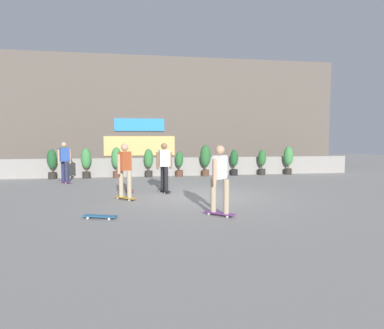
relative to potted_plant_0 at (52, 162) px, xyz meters
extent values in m
plane|color=gray|center=(5.76, -5.55, -0.76)|extent=(48.00, 48.00, 0.00)
cube|color=gray|center=(5.76, 0.45, -0.31)|extent=(18.00, 0.40, 0.90)
cube|color=#60564C|center=(5.76, 4.45, 2.49)|extent=(20.00, 2.00, 6.50)
cube|color=#3399F2|center=(3.99, 3.41, 1.84)|extent=(2.80, 0.08, 0.70)
cube|color=#F2CC72|center=(3.99, 3.42, 0.64)|extent=(4.00, 0.06, 1.10)
cylinder|color=#2D2823|center=(0.00, 0.00, -0.61)|extent=(0.36, 0.36, 0.30)
cylinder|color=brown|center=(0.00, 0.00, -0.39)|extent=(0.06, 0.06, 0.15)
ellipsoid|color=#235B2D|center=(0.00, 0.00, 0.14)|extent=(0.44, 0.44, 0.90)
cylinder|color=#2D2823|center=(1.49, 0.00, -0.61)|extent=(0.36, 0.36, 0.30)
cylinder|color=brown|center=(1.49, 0.00, -0.39)|extent=(0.06, 0.06, 0.15)
ellipsoid|color=#428C47|center=(1.49, 0.00, 0.16)|extent=(0.46, 0.46, 0.95)
cylinder|color=brown|center=(2.86, 0.00, -0.61)|extent=(0.36, 0.36, 0.30)
cylinder|color=brown|center=(2.86, 0.00, -0.39)|extent=(0.06, 0.06, 0.15)
ellipsoid|color=#428C47|center=(2.86, 0.00, 0.18)|extent=(0.48, 0.48, 0.98)
cylinder|color=#2D2823|center=(4.35, 0.00, -0.61)|extent=(0.36, 0.36, 0.30)
cylinder|color=brown|center=(4.35, 0.00, -0.39)|extent=(0.06, 0.06, 0.15)
ellipsoid|color=#387F3D|center=(4.35, 0.00, 0.13)|extent=(0.44, 0.44, 0.90)
cylinder|color=brown|center=(5.82, 0.00, -0.61)|extent=(0.36, 0.36, 0.30)
cylinder|color=brown|center=(5.82, 0.00, -0.39)|extent=(0.06, 0.06, 0.15)
ellipsoid|color=#2D6B33|center=(5.82, 0.00, 0.07)|extent=(0.38, 0.38, 0.77)
cylinder|color=brown|center=(7.11, 0.00, -0.61)|extent=(0.36, 0.36, 0.30)
cylinder|color=brown|center=(7.11, 0.00, -0.39)|extent=(0.06, 0.06, 0.15)
ellipsoid|color=#2D6B33|center=(7.11, 0.00, 0.22)|extent=(0.52, 0.52, 1.07)
cylinder|color=black|center=(8.56, 0.00, -0.61)|extent=(0.36, 0.36, 0.30)
cylinder|color=brown|center=(8.56, 0.00, -0.39)|extent=(0.06, 0.06, 0.15)
ellipsoid|color=#235B2D|center=(8.56, 0.00, 0.10)|extent=(0.40, 0.40, 0.82)
cylinder|color=#2D2823|center=(10.01, 0.00, -0.61)|extent=(0.36, 0.36, 0.30)
cylinder|color=brown|center=(10.01, 0.00, -0.39)|extent=(0.06, 0.06, 0.15)
ellipsoid|color=#2D6B33|center=(10.01, 0.00, 0.10)|extent=(0.40, 0.40, 0.82)
cylinder|color=#2D2823|center=(11.42, 0.00, -0.61)|extent=(0.36, 0.36, 0.30)
cylinder|color=brown|center=(11.42, 0.00, -0.39)|extent=(0.06, 0.06, 0.15)
ellipsoid|color=#428C47|center=(11.42, 0.00, 0.18)|extent=(0.48, 0.48, 0.99)
cube|color=#BF8C26|center=(3.42, -5.79, -0.70)|extent=(0.70, 0.71, 0.02)
cylinder|color=silver|center=(3.18, -5.66, -0.74)|extent=(0.06, 0.06, 0.06)
cylinder|color=silver|center=(3.29, -5.55, -0.74)|extent=(0.06, 0.06, 0.06)
cylinder|color=silver|center=(3.54, -6.04, -0.74)|extent=(0.06, 0.06, 0.06)
cylinder|color=silver|center=(3.66, -5.92, -0.74)|extent=(0.06, 0.06, 0.06)
cylinder|color=tan|center=(3.29, -5.67, -0.28)|extent=(0.14, 0.14, 0.82)
cylinder|color=tan|center=(3.54, -5.92, -0.28)|extent=(0.14, 0.14, 0.82)
cube|color=#B24C26|center=(3.42, -5.79, 0.41)|extent=(0.40, 0.39, 0.56)
sphere|color=tan|center=(3.42, -5.79, 0.82)|extent=(0.22, 0.22, 0.22)
cylinder|color=tan|center=(3.25, -5.96, 0.33)|extent=(0.09, 0.09, 0.58)
cylinder|color=tan|center=(3.59, -5.63, 0.33)|extent=(0.09, 0.09, 0.58)
cube|color=black|center=(4.70, -4.63, -0.70)|extent=(0.40, 0.82, 0.02)
cylinder|color=silver|center=(4.85, -4.86, -0.74)|extent=(0.04, 0.06, 0.06)
cylinder|color=silver|center=(4.69, -4.90, -0.74)|extent=(0.04, 0.06, 0.06)
cylinder|color=silver|center=(4.71, -4.36, -0.74)|extent=(0.04, 0.06, 0.06)
cylinder|color=silver|center=(4.56, -4.40, -0.74)|extent=(0.04, 0.06, 0.06)
cylinder|color=black|center=(4.75, -4.80, -0.28)|extent=(0.14, 0.14, 0.82)
cylinder|color=black|center=(4.66, -4.46, -0.28)|extent=(0.14, 0.14, 0.82)
cube|color=white|center=(4.70, -4.63, 0.41)|extent=(0.40, 0.29, 0.56)
sphere|color=brown|center=(4.70, -4.63, 0.82)|extent=(0.22, 0.22, 0.22)
cylinder|color=brown|center=(4.93, -4.57, 0.33)|extent=(0.09, 0.09, 0.58)
cylinder|color=brown|center=(4.48, -4.69, 0.33)|extent=(0.09, 0.09, 0.58)
cube|color=#72338C|center=(5.72, -8.33, -0.70)|extent=(0.70, 0.71, 0.02)
cylinder|color=silver|center=(5.48, -8.20, -0.74)|extent=(0.06, 0.06, 0.06)
cylinder|color=silver|center=(5.59, -8.08, -0.74)|extent=(0.06, 0.06, 0.06)
cylinder|color=silver|center=(5.84, -8.57, -0.74)|extent=(0.06, 0.06, 0.06)
cylinder|color=silver|center=(5.95, -8.46, -0.74)|extent=(0.06, 0.06, 0.06)
cylinder|color=tan|center=(5.59, -8.20, -0.28)|extent=(0.14, 0.14, 0.82)
cylinder|color=tan|center=(5.84, -8.45, -0.28)|extent=(0.14, 0.14, 0.82)
cube|color=white|center=(5.72, -8.33, 0.41)|extent=(0.40, 0.39, 0.56)
sphere|color=tan|center=(5.72, -8.33, 0.82)|extent=(0.22, 0.22, 0.22)
cylinder|color=tan|center=(5.55, -8.49, 0.33)|extent=(0.09, 0.09, 0.58)
cylinder|color=tan|center=(5.88, -8.16, 0.33)|extent=(0.09, 0.09, 0.58)
cube|color=#72338C|center=(0.84, -1.53, -0.70)|extent=(0.61, 0.77, 0.02)
cylinder|color=silver|center=(1.06, -1.70, -0.74)|extent=(0.06, 0.06, 0.06)
cylinder|color=silver|center=(0.92, -1.79, -0.74)|extent=(0.06, 0.06, 0.06)
cylinder|color=silver|center=(0.76, -1.27, -0.74)|extent=(0.06, 0.06, 0.06)
cylinder|color=silver|center=(0.63, -1.36, -0.74)|extent=(0.06, 0.06, 0.06)
cylinder|color=#282D4C|center=(0.94, -1.68, -0.28)|extent=(0.14, 0.14, 0.82)
cylinder|color=#282D4C|center=(0.74, -1.38, -0.28)|extent=(0.14, 0.14, 0.82)
cube|color=#3359B2|center=(0.84, -1.53, 0.41)|extent=(0.41, 0.37, 0.56)
sphere|color=tan|center=(0.84, -1.53, 0.82)|extent=(0.22, 0.22, 0.22)
cylinder|color=tan|center=(1.04, -1.40, 0.33)|extent=(0.09, 0.09, 0.58)
cylinder|color=tan|center=(0.65, -1.66, 0.33)|extent=(0.09, 0.09, 0.58)
cube|color=#266699|center=(2.91, -8.16, -0.70)|extent=(0.82, 0.45, 0.02)
cylinder|color=silver|center=(2.63, -8.15, -0.74)|extent=(0.06, 0.05, 0.06)
cylinder|color=silver|center=(2.69, -8.00, -0.74)|extent=(0.06, 0.05, 0.06)
cylinder|color=silver|center=(3.12, -8.32, -0.74)|extent=(0.06, 0.05, 0.06)
cylinder|color=silver|center=(3.18, -8.17, -0.74)|extent=(0.06, 0.05, 0.06)
cube|color=maroon|center=(3.52, -4.26, -0.70)|extent=(0.29, 0.82, 0.02)
cylinder|color=silver|center=(3.63, -4.51, -0.74)|extent=(0.04, 0.06, 0.06)
cylinder|color=silver|center=(3.47, -4.53, -0.74)|extent=(0.04, 0.06, 0.06)
cylinder|color=silver|center=(3.57, -3.99, -0.74)|extent=(0.04, 0.06, 0.06)
cylinder|color=silver|center=(3.41, -4.01, -0.74)|extent=(0.04, 0.06, 0.06)
camera|label=1|loc=(3.74, -16.10, 1.11)|focal=31.61mm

